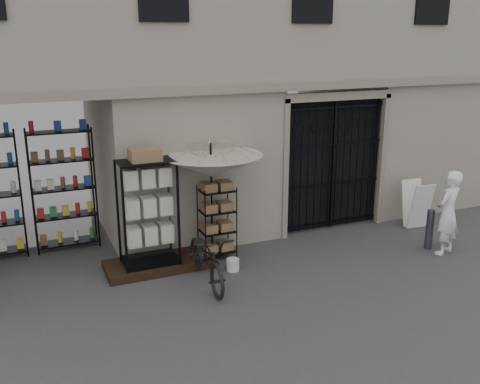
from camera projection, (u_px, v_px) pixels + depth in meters
name	position (u px, v px, depth m)	size (l,w,h in m)	color
ground	(311.00, 279.00, 9.66)	(80.00, 80.00, 0.00)	black
main_building	(227.00, 23.00, 11.92)	(14.00, 4.00, 9.00)	gray
shop_recess	(29.00, 187.00, 9.99)	(3.00, 1.70, 3.00)	black
shop_shelving	(26.00, 193.00, 10.48)	(2.70, 0.50, 2.50)	black
iron_gate	(329.00, 163.00, 11.91)	(2.50, 0.21, 3.00)	black
step_platform	(159.00, 264.00, 10.09)	(2.00, 0.90, 0.15)	black
display_cabinet	(148.00, 218.00, 9.72)	(1.13, 0.92, 2.11)	black
wire_rack	(217.00, 223.00, 10.40)	(0.70, 0.55, 1.46)	black
market_umbrella	(211.00, 160.00, 9.97)	(1.87, 1.90, 2.78)	black
white_bucket	(233.00, 265.00, 9.97)	(0.24, 0.24, 0.23)	silver
bicycle	(207.00, 283.00, 9.48)	(0.65, 0.97, 1.86)	black
steel_bollard	(430.00, 229.00, 10.92)	(0.15, 0.15, 0.83)	#454851
shopkeeper	(443.00, 253.00, 10.80)	(0.62, 1.71, 0.41)	white
easel_sign	(416.00, 205.00, 12.08)	(0.56, 0.63, 1.06)	silver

